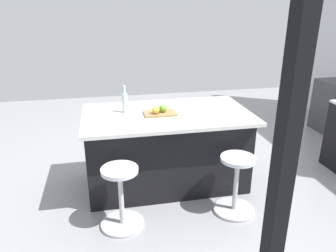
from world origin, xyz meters
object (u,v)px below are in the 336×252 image
Objects in this scene: apple_yellow at (156,110)px; apple_green at (163,108)px; kitchen_island at (166,148)px; water_bottle at (125,102)px; stool_middle at (121,199)px; stool_by_window at (236,186)px; cutting_board at (160,113)px.

apple_green is at bearing -156.67° from apple_yellow.
water_bottle is (0.47, -0.07, 0.59)m from kitchen_island.
kitchen_island is at bearing -129.51° from stool_middle.
cutting_board reaches higher than stool_by_window.
apple_yellow is (0.74, -0.62, 0.69)m from stool_by_window.
apple_yellow is (0.14, 0.10, 0.52)m from kitchen_island.
apple_green reaches higher than cutting_board.
water_bottle is at bearing -20.75° from cutting_board.
water_bottle is at bearing -99.48° from stool_middle.
cutting_board is at bearing 8.46° from apple_green.
stool_by_window is 7.62× the size of apple_yellow.
kitchen_island is at bearing -141.89° from cutting_board.
cutting_board is at bearing -147.48° from apple_yellow.
kitchen_island is 22.50× the size of apple_yellow.
stool_by_window is at bearing 136.23° from cutting_board.
stool_middle is (0.60, 0.73, -0.17)m from kitchen_island.
water_bottle is at bearing -9.09° from kitchen_island.
water_bottle reaches higher than stool_middle.
apple_yellow is at bearing 151.59° from water_bottle.
stool_by_window is at bearing 139.78° from apple_yellow.
apple_green is (-0.55, -0.66, 0.70)m from stool_middle.
stool_by_window is 1.00× the size of stool_middle.
cutting_board is (0.69, -0.66, 0.64)m from stool_by_window.
cutting_board is 0.07m from apple_green.
stool_middle is 1.79× the size of cutting_board.
kitchen_island is at bearing -128.18° from apple_green.
stool_middle is at bearing 52.13° from cutting_board.
cutting_board is 4.05× the size of apple_green.
stool_middle is 7.26× the size of apple_green.
water_bottle is (0.42, -0.14, 0.06)m from apple_green.
apple_yellow is 0.27× the size of water_bottle.
stool_middle is 1.05m from cutting_board.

